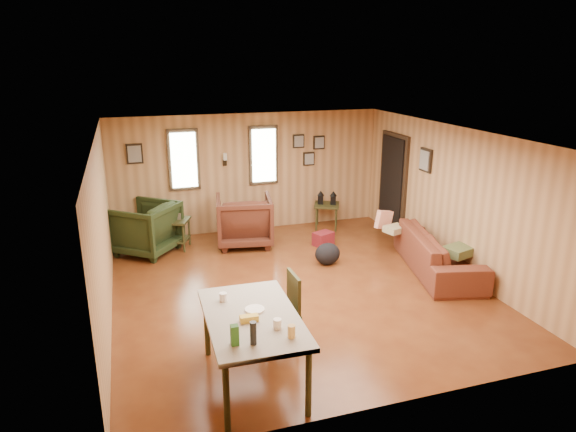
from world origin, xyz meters
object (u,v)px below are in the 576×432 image
sofa (439,246)px  recliner_green (145,226)px  end_table (174,228)px  side_table (327,203)px  dining_table (252,322)px  recliner_brown (244,218)px

sofa → recliner_green: bearing=77.1°
end_table → side_table: side_table is taller
end_table → dining_table: bearing=-85.1°
recliner_green → side_table: 3.69m
side_table → dining_table: bearing=-120.2°
recliner_green → end_table: bearing=136.2°
recliner_green → side_table: (3.68, 0.30, 0.03)m
recliner_green → sofa: bearing=101.7°
recliner_brown → end_table: (-1.30, 0.20, -0.14)m
end_table → sofa: bearing=-30.5°
end_table → recliner_green: bearing=-172.4°
sofa → recliner_brown: bearing=65.6°
recliner_brown → recliner_green: size_ratio=1.02×
sofa → recliner_green: (-4.63, 2.36, 0.07)m
recliner_green → dining_table: dining_table is taller
sofa → recliner_brown: size_ratio=2.16×
recliner_brown → side_table: bearing=-157.0°
recliner_green → dining_table: 4.55m
side_table → recliner_green: bearing=-175.3°
recliner_brown → side_table: size_ratio=1.31×
dining_table → recliner_green: bearing=103.0°
recliner_brown → end_table: bearing=1.4°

